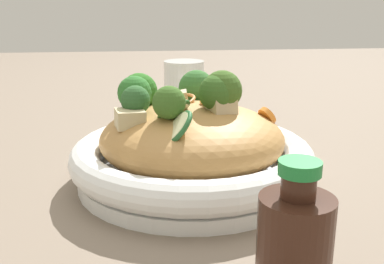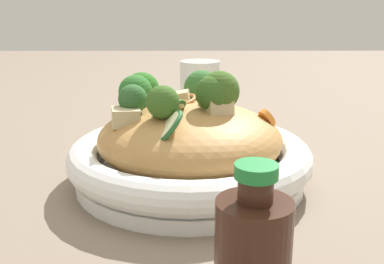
{
  "view_description": "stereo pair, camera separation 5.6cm",
  "coord_description": "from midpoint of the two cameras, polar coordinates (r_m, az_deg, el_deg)",
  "views": [
    {
      "loc": [
        -0.54,
        0.06,
        0.22
      ],
      "look_at": [
        0.0,
        0.0,
        0.07
      ],
      "focal_mm": 42.83,
      "sensor_mm": 36.0,
      "label": 1
    },
    {
      "loc": [
        -0.54,
        0.0,
        0.22
      ],
      "look_at": [
        0.0,
        0.0,
        0.07
      ],
      "focal_mm": 42.83,
      "sensor_mm": 36.0,
      "label": 2
    }
  ],
  "objects": [
    {
      "name": "chicken_chunks",
      "position": [
        0.55,
        0.62,
        2.84
      ],
      "size": [
        0.1,
        0.15,
        0.03
      ],
      "color": "#C5B289",
      "rests_on": "serving_bowl"
    },
    {
      "name": "drinking_glass",
      "position": [
        0.88,
        3.03,
        5.21
      ],
      "size": [
        0.08,
        0.08,
        0.11
      ],
      "color": "silver",
      "rests_on": "ground_plane"
    },
    {
      "name": "zucchini_slices",
      "position": [
        0.51,
        0.59,
        1.65
      ],
      "size": [
        0.1,
        0.06,
        0.04
      ],
      "color": "beige",
      "rests_on": "serving_bowl"
    },
    {
      "name": "broccoli_florets",
      "position": [
        0.58,
        1.31,
        4.86
      ],
      "size": [
        0.19,
        0.17,
        0.08
      ],
      "color": "#A5BB73",
      "rests_on": "serving_bowl"
    },
    {
      "name": "ground_plane",
      "position": [
        0.59,
        2.77,
        -6.22
      ],
      "size": [
        3.0,
        3.0,
        0.0
      ],
      "primitive_type": "plane",
      "color": "#786959"
    },
    {
      "name": "serving_bowl",
      "position": [
        0.58,
        2.81,
        -3.64
      ],
      "size": [
        0.3,
        0.3,
        0.05
      ],
      "color": "white",
      "rests_on": "ground_plane"
    },
    {
      "name": "noodle_heap",
      "position": [
        0.57,
        2.85,
        -0.8
      ],
      "size": [
        0.23,
        0.23,
        0.09
      ],
      "color": "#B48347",
      "rests_on": "serving_bowl"
    },
    {
      "name": "soy_sauce_bottle",
      "position": [
        0.34,
        13.02,
        -15.3
      ],
      "size": [
        0.05,
        0.05,
        0.12
      ],
      "color": "#381E14",
      "rests_on": "ground_plane"
    },
    {
      "name": "carrot_coins",
      "position": [
        0.57,
        5.53,
        2.61
      ],
      "size": [
        0.05,
        0.2,
        0.04
      ],
      "color": "orange",
      "rests_on": "serving_bowl"
    }
  ]
}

